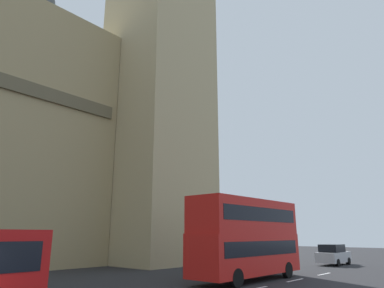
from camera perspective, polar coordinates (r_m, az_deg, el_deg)
The scene contains 2 objects.
double_decker_bus at distance 22.77m, azimuth 9.08°, elevation -14.68°, with size 9.11×2.54×4.90m.
sedan_lead at distance 36.41m, azimuth 22.35°, elevation -16.59°, with size 4.40×1.86×1.85m.
Camera 1 is at (-2.68, -10.43, 2.75)m, focal length 32.21 mm.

